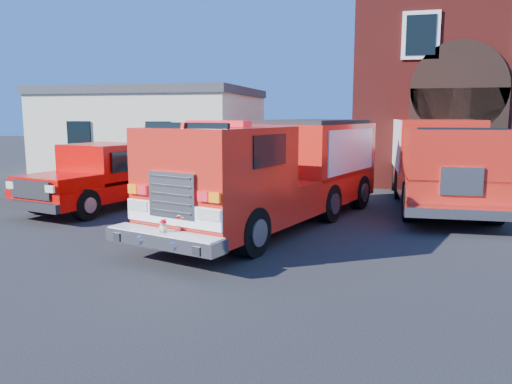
% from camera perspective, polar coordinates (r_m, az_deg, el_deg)
% --- Properties ---
extents(ground, '(100.00, 100.00, 0.00)m').
position_cam_1_polar(ground, '(12.38, 1.33, -5.13)').
color(ground, black).
rests_on(ground, ground).
extents(parking_stripe_far, '(0.12, 3.00, 0.01)m').
position_cam_1_polar(parking_stripe_far, '(19.37, 25.28, -0.89)').
color(parking_stripe_far, yellow).
rests_on(parking_stripe_far, ground).
extents(side_building, '(10.20, 8.20, 4.35)m').
position_cam_1_polar(side_building, '(27.32, -11.38, 7.00)').
color(side_building, beige).
rests_on(side_building, ground).
extents(fire_engine, '(5.28, 9.62, 2.86)m').
position_cam_1_polar(fire_engine, '(13.58, 2.68, 2.45)').
color(fire_engine, black).
rests_on(fire_engine, ground).
extents(pickup_truck, '(3.74, 6.67, 2.07)m').
position_cam_1_polar(pickup_truck, '(17.03, -16.25, 1.69)').
color(pickup_truck, black).
rests_on(pickup_truck, ground).
extents(secondary_truck, '(2.92, 8.74, 2.81)m').
position_cam_1_polar(secondary_truck, '(17.65, 20.13, 3.56)').
color(secondary_truck, black).
rests_on(secondary_truck, ground).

